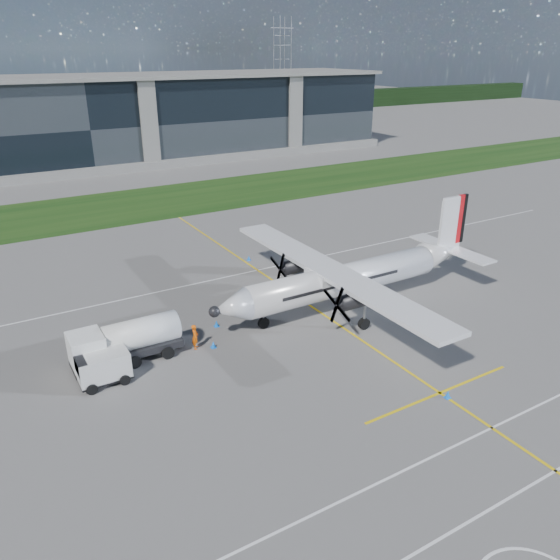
{
  "coord_description": "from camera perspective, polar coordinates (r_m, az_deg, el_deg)",
  "views": [
    {
      "loc": [
        -20.37,
        -25.59,
        20.0
      ],
      "look_at": [
        -0.39,
        8.01,
        3.35
      ],
      "focal_mm": 35.0,
      "sensor_mm": 36.0,
      "label": 1
    }
  ],
  "objects": [
    {
      "name": "safety_cone_portwing",
      "position": [
        36.02,
        17.13,
        -11.36
      ],
      "size": [
        0.36,
        0.36,
        0.5
      ],
      "primitive_type": "cone",
      "color": "#0E70F7",
      "rests_on": "ground"
    },
    {
      "name": "tree_line",
      "position": [
        167.7,
        -24.52,
        15.28
      ],
      "size": [
        400.0,
        6.0,
        6.0
      ],
      "primitive_type": "cube",
      "color": "black",
      "rests_on": "ground"
    },
    {
      "name": "baggage_tug",
      "position": [
        37.28,
        -17.96,
        -8.78
      ],
      "size": [
        3.45,
        2.07,
        2.07
      ],
      "primitive_type": null,
      "color": "silver",
      "rests_on": "ground"
    },
    {
      "name": "pylon_east",
      "position": [
        204.84,
        0.24,
        21.66
      ],
      "size": [
        9.0,
        4.6,
        30.0
      ],
      "primitive_type": null,
      "color": "gray",
      "rests_on": "ground"
    },
    {
      "name": "terminal_building",
      "position": [
        108.26,
        -20.42,
        15.06
      ],
      "size": [
        120.0,
        20.0,
        15.0
      ],
      "primitive_type": "cube",
      "color": "black",
      "rests_on": "ground"
    },
    {
      "name": "yellow_taxiway_centerline",
      "position": [
        47.04,
        2.31,
        -2.11
      ],
      "size": [
        0.2,
        70.0,
        0.01
      ],
      "primitive_type": "cube",
      "color": "yellow",
      "rests_on": "ground"
    },
    {
      "name": "ground",
      "position": [
        71.53,
        -13.02,
        6.23
      ],
      "size": [
        400.0,
        400.0,
        0.0
      ],
      "primitive_type": "plane",
      "color": "#5A5855",
      "rests_on": "ground"
    },
    {
      "name": "fuel_tanker_truck",
      "position": [
        38.88,
        -16.55,
        -6.45
      ],
      "size": [
        7.85,
        2.55,
        2.94
      ],
      "primitive_type": null,
      "color": "white",
      "rests_on": "ground"
    },
    {
      "name": "ground_crew_person",
      "position": [
        39.7,
        -8.88,
        -5.7
      ],
      "size": [
        0.95,
        1.07,
        2.16
      ],
      "primitive_type": "imported",
      "rotation": [
        0.0,
        0.0,
        1.11
      ],
      "color": "#F25907",
      "rests_on": "ground"
    },
    {
      "name": "turboprop_aircraft",
      "position": [
        45.14,
        7.67,
        2.04
      ],
      "size": [
        25.45,
        26.39,
        7.92
      ],
      "primitive_type": null,
      "color": "white",
      "rests_on": "ground"
    },
    {
      "name": "safety_cone_stbdwing",
      "position": [
        55.83,
        -3.29,
        2.31
      ],
      "size": [
        0.36,
        0.36,
        0.5
      ],
      "primitive_type": "cone",
      "color": "#0E70F7",
      "rests_on": "ground"
    },
    {
      "name": "grass_strip",
      "position": [
        78.93,
        -14.9,
        7.63
      ],
      "size": [
        400.0,
        18.0,
        0.04
      ],
      "primitive_type": "cube",
      "color": "#13340E",
      "rests_on": "ground"
    },
    {
      "name": "white_lane_line",
      "position": [
        30.81,
        23.55,
        -19.75
      ],
      "size": [
        90.0,
        0.15,
        0.01
      ],
      "primitive_type": "cube",
      "color": "white",
      "rests_on": "ground"
    },
    {
      "name": "safety_cone_fwd",
      "position": [
        40.0,
        -6.98,
        -6.71
      ],
      "size": [
        0.36,
        0.36,
        0.5
      ],
      "primitive_type": "cone",
      "color": "#0E70F7",
      "rests_on": "ground"
    },
    {
      "name": "safety_cone_nose_stbd",
      "position": [
        42.85,
        -6.65,
        -4.55
      ],
      "size": [
        0.36,
        0.36,
        0.5
      ],
      "primitive_type": "cone",
      "color": "#0E70F7",
      "rests_on": "ground"
    }
  ]
}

